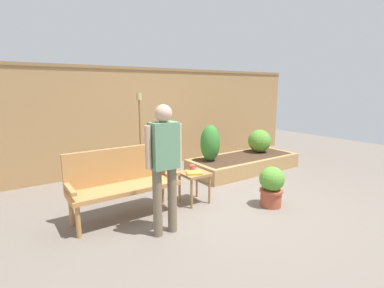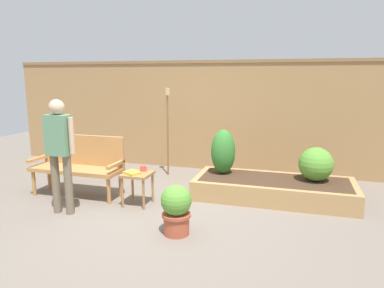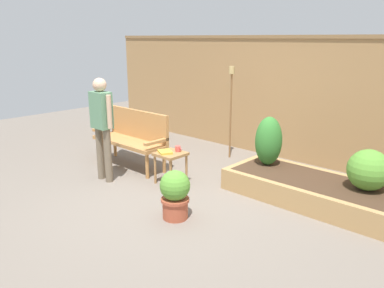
% 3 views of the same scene
% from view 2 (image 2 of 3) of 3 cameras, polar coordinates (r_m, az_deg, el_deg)
% --- Properties ---
extents(ground_plane, '(14.00, 14.00, 0.00)m').
position_cam_2_polar(ground_plane, '(4.89, -6.31, -11.42)').
color(ground_plane, '#70665B').
extents(fence_back, '(8.40, 0.14, 2.16)m').
position_cam_2_polar(fence_back, '(7.03, 1.78, 4.71)').
color(fence_back, '#A37A4C').
rests_on(fence_back, ground_plane).
extents(garden_bench, '(1.44, 0.48, 0.94)m').
position_cam_2_polar(garden_bench, '(5.81, -17.80, -2.62)').
color(garden_bench, '#B77F47').
rests_on(garden_bench, ground_plane).
extents(side_table, '(0.40, 0.40, 0.48)m').
position_cam_2_polar(side_table, '(5.18, -8.84, -5.54)').
color(side_table, '#9E7042').
rests_on(side_table, ground_plane).
extents(cup_on_table, '(0.12, 0.08, 0.08)m').
position_cam_2_polar(cup_on_table, '(5.23, -7.93, -3.93)').
color(cup_on_table, '#CC4C47').
rests_on(cup_on_table, side_table).
extents(book_on_table, '(0.28, 0.26, 0.03)m').
position_cam_2_polar(book_on_table, '(5.11, -9.67, -4.62)').
color(book_on_table, gold).
rests_on(book_on_table, side_table).
extents(potted_boxwood, '(0.37, 0.37, 0.60)m').
position_cam_2_polar(potted_boxwood, '(4.22, -2.56, -10.35)').
color(potted_boxwood, '#A84C33').
rests_on(potted_boxwood, ground_plane).
extents(raised_planter_bed, '(2.40, 1.00, 0.30)m').
position_cam_2_polar(raised_planter_bed, '(5.59, 13.06, -7.09)').
color(raised_planter_bed, '#AD8451').
rests_on(raised_planter_bed, ground_plane).
extents(shrub_near_bench, '(0.39, 0.39, 0.72)m').
position_cam_2_polar(shrub_near_bench, '(5.68, 5.08, -1.24)').
color(shrub_near_bench, brown).
rests_on(shrub_near_bench, raised_planter_bed).
extents(shrub_far_corner, '(0.51, 0.51, 0.51)m').
position_cam_2_polar(shrub_far_corner, '(5.60, 19.45, -3.10)').
color(shrub_far_corner, brown).
rests_on(shrub_far_corner, raised_planter_bed).
extents(tiki_torch, '(0.10, 0.10, 1.64)m').
position_cam_2_polar(tiki_torch, '(6.55, -3.99, 4.58)').
color(tiki_torch, brown).
rests_on(tiki_torch, ground_plane).
extents(person_by_bench, '(0.47, 0.20, 1.56)m').
position_cam_2_polar(person_by_bench, '(5.00, -20.71, -0.39)').
color(person_by_bench, '#70604C').
rests_on(person_by_bench, ground_plane).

